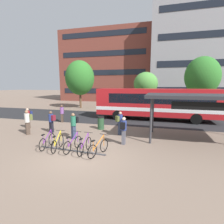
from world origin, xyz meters
name	(u,v)px	position (x,y,z in m)	size (l,w,h in m)	color
ground	(81,156)	(0.00, 0.00, 0.00)	(200.00, 200.00, 0.00)	#7A6656
bus_lane_asphalt	(123,118)	(0.00, 10.57, 0.00)	(80.00, 7.20, 0.01)	#232326
city_bus	(155,103)	(3.30, 10.57, 1.78)	(12.05, 2.69, 3.20)	red
bike_rack	(72,149)	(-0.79, 0.52, 0.09)	(3.99, 0.30, 0.70)	#47474C
parked_bicycle_purple_0	(47,141)	(-2.40, 0.63, 0.38)	(0.52, 1.72, 0.99)	black
parked_bicycle_yellow_1	(58,143)	(-1.64, 0.49, 0.38)	(0.52, 1.70, 0.99)	black
parked_bicycle_purple_2	(73,144)	(-0.74, 0.55, 0.38)	(0.52, 1.72, 0.99)	black
parked_bicycle_purple_3	(85,146)	(-0.02, 0.51, 0.38)	(0.52, 1.72, 0.99)	black
parked_bicycle_orange_4	(98,148)	(0.79, 0.40, 0.38)	(0.68, 1.66, 0.99)	black
transit_shelter	(204,97)	(6.40, 4.25, 2.81)	(7.04, 3.56, 2.99)	#38383D
commuter_olive_pack_0	(28,121)	(-5.40, 2.57, 1.03)	(0.55, 0.60, 1.79)	#47382D
commuter_olive_pack_1	(120,122)	(1.06, 4.24, 0.98)	(0.57, 0.60, 1.70)	#2D3851
commuter_black_pack_2	(74,124)	(-1.71, 2.54, 1.02)	(0.47, 0.60, 1.76)	#2D3851
commuter_maroon_pack_3	(51,120)	(-4.04, 3.45, 0.95)	(0.57, 0.41, 1.65)	black
commuter_navy_pack_4	(28,117)	(-6.66, 4.06, 0.98)	(0.53, 0.61, 1.69)	#47382D
commuter_black_pack_5	(124,129)	(1.72, 2.31, 0.98)	(0.35, 0.53, 1.69)	#565660
commuter_grey_pack_6	(62,112)	(-5.31, 6.98, 0.96)	(0.46, 0.59, 1.67)	#47382D
trash_bin	(101,123)	(-0.80, 5.42, 0.52)	(0.55, 0.55, 1.03)	#284C2D
street_tree_0	(146,84)	(1.80, 17.59, 3.77)	(3.39, 3.39, 5.40)	brown
street_tree_1	(202,76)	(9.08, 17.77, 4.69)	(4.41, 4.41, 7.26)	brown
street_tree_2	(80,78)	(-8.16, 17.02, 4.65)	(4.41, 4.41, 7.29)	brown
building_left_wing	(110,68)	(-8.04, 33.18, 7.71)	(20.43, 11.45, 15.41)	brown
building_right_wing	(201,57)	(11.39, 30.62, 8.92)	(18.75, 12.51, 17.84)	gray
building_centre_block	(143,71)	(-0.59, 39.67, 7.28)	(17.13, 13.31, 14.55)	brown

